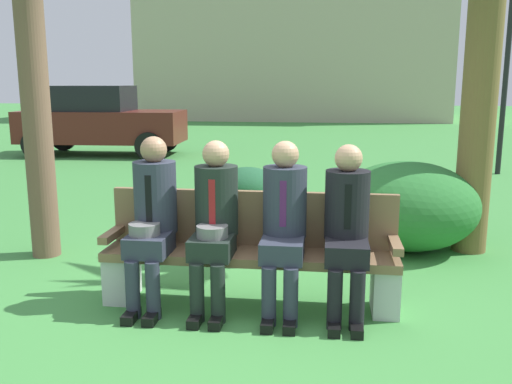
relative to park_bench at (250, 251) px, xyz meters
name	(u,v)px	position (x,y,z in m)	size (l,w,h in m)	color
ground_plane	(232,309)	(-0.12, -0.17, -0.44)	(80.00, 80.00, 0.00)	#408940
park_bench	(250,251)	(0.00, 0.00, 0.00)	(2.33, 0.44, 0.90)	brown
seated_man_leftmost	(152,214)	(-0.76, -0.13, 0.31)	(0.34, 0.72, 1.35)	#2D3342
seated_man_centerleft	(214,217)	(-0.26, -0.13, 0.30)	(0.34, 0.72, 1.32)	#1E2823
seated_man_centerright	(284,219)	(0.28, -0.13, 0.31)	(0.34, 0.72, 1.33)	#2D3342
seated_man_rightmost	(347,222)	(0.75, -0.13, 0.30)	(0.34, 0.72, 1.31)	black
shrub_near_bench	(248,188)	(-0.53, 3.39, -0.14)	(0.94, 0.86, 0.59)	#245D37
shrub_mid_lawn	(407,206)	(1.44, 1.70, 0.04)	(1.51, 1.38, 0.94)	#2A7130
parked_car_near	(101,121)	(-4.94, 8.75, 0.40)	(3.96, 1.84, 1.68)	#591E19
street_lamp	(508,50)	(3.89, 7.00, 1.92)	(0.24, 0.24, 3.88)	black
building_backdrop	(295,30)	(-1.22, 24.28, 3.86)	(14.89, 7.83, 8.55)	#BAAB92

